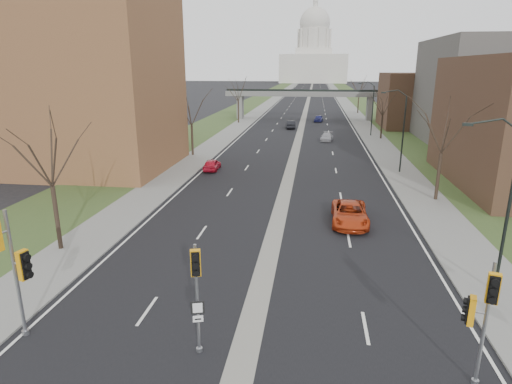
% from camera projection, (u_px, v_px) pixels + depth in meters
% --- Properties ---
extents(ground, '(700.00, 700.00, 0.00)m').
position_uv_depth(ground, '(246.00, 347.00, 17.49)').
color(ground, black).
rests_on(ground, ground).
extents(road_surface, '(20.00, 600.00, 0.01)m').
position_uv_depth(road_surface, '(309.00, 98.00, 160.15)').
color(road_surface, black).
rests_on(road_surface, ground).
extents(median_strip, '(1.20, 600.00, 0.02)m').
position_uv_depth(median_strip, '(309.00, 98.00, 160.15)').
color(median_strip, gray).
rests_on(median_strip, ground).
extents(sidewalk_right, '(4.00, 600.00, 0.12)m').
position_uv_depth(sidewalk_right, '(341.00, 98.00, 158.58)').
color(sidewalk_right, gray).
rests_on(sidewalk_right, ground).
extents(sidewalk_left, '(4.00, 600.00, 0.12)m').
position_uv_depth(sidewalk_left, '(277.00, 97.00, 161.69)').
color(sidewalk_left, gray).
rests_on(sidewalk_left, ground).
extents(grass_verge_right, '(8.00, 600.00, 0.10)m').
position_uv_depth(grass_verge_right, '(358.00, 98.00, 157.80)').
color(grass_verge_right, '#304821').
rests_on(grass_verge_right, ground).
extents(grass_verge_left, '(8.00, 600.00, 0.10)m').
position_uv_depth(grass_verge_left, '(261.00, 97.00, 162.47)').
color(grass_verge_left, '#304821').
rests_on(grass_verge_left, ground).
extents(apartment_building, '(25.00, 16.00, 22.00)m').
position_uv_depth(apartment_building, '(52.00, 67.00, 46.30)').
color(apartment_building, olive).
rests_on(apartment_building, ground).
extents(commercial_block_mid, '(18.00, 22.00, 15.00)m').
position_uv_depth(commercial_block_mid, '(495.00, 93.00, 61.21)').
color(commercial_block_mid, '#5C5854').
rests_on(commercial_block_mid, ground).
extents(commercial_block_far, '(14.00, 14.00, 10.00)m').
position_uv_depth(commercial_block_far, '(421.00, 101.00, 79.81)').
color(commercial_block_far, '#4A3222').
rests_on(commercial_block_far, ground).
extents(pedestrian_bridge, '(34.00, 3.00, 6.45)m').
position_uv_depth(pedestrian_bridge, '(304.00, 97.00, 92.22)').
color(pedestrian_bridge, slate).
rests_on(pedestrian_bridge, ground).
extents(capitol, '(48.00, 42.00, 55.75)m').
position_uv_depth(capitol, '(314.00, 57.00, 316.62)').
color(capitol, silver).
rests_on(capitol, ground).
extents(streetlight_near, '(2.61, 0.20, 8.70)m').
position_uv_depth(streetlight_near, '(499.00, 158.00, 19.82)').
color(streetlight_near, black).
rests_on(streetlight_near, sidewalk_right).
extents(streetlight_mid, '(2.61, 0.20, 8.70)m').
position_uv_depth(streetlight_mid, '(398.00, 108.00, 44.55)').
color(streetlight_mid, black).
rests_on(streetlight_mid, sidewalk_right).
extents(streetlight_far, '(2.61, 0.20, 8.70)m').
position_uv_depth(streetlight_far, '(369.00, 93.00, 69.28)').
color(streetlight_far, black).
rests_on(streetlight_far, sidewalk_right).
extents(tree_left_a, '(7.20, 7.20, 9.40)m').
position_uv_depth(tree_left_a, '(47.00, 145.00, 24.92)').
color(tree_left_a, '#382B21').
rests_on(tree_left_a, sidewalk_left).
extents(tree_left_b, '(6.75, 6.75, 8.81)m').
position_uv_depth(tree_left_b, '(191.00, 107.00, 53.57)').
color(tree_left_b, '#382B21').
rests_on(tree_left_b, sidewalk_left).
extents(tree_left_c, '(7.65, 7.65, 9.99)m').
position_uv_depth(tree_left_c, '(238.00, 88.00, 85.67)').
color(tree_left_c, '#382B21').
rests_on(tree_left_c, sidewalk_left).
extents(tree_right_a, '(7.20, 7.20, 9.40)m').
position_uv_depth(tree_right_a, '(445.00, 123.00, 34.87)').
color(tree_right_a, '#382B21').
rests_on(tree_right_a, sidewalk_right).
extents(tree_right_b, '(6.30, 6.30, 8.22)m').
position_uv_depth(tree_right_b, '(384.00, 102.00, 66.48)').
color(tree_right_b, '#382B21').
rests_on(tree_right_b, sidewalk_right).
extents(tree_right_c, '(7.65, 7.65, 9.99)m').
position_uv_depth(tree_right_c, '(360.00, 84.00, 104.18)').
color(tree_right_c, '#382B21').
rests_on(tree_right_c, sidewalk_right).
extents(signal_pole_left, '(1.19, 0.94, 5.63)m').
position_uv_depth(signal_pole_left, '(12.00, 258.00, 17.00)').
color(signal_pole_left, gray).
rests_on(signal_pole_left, ground).
extents(signal_pole_median, '(0.62, 0.78, 4.66)m').
position_uv_depth(signal_pole_median, '(196.00, 282.00, 16.04)').
color(signal_pole_median, gray).
rests_on(signal_pole_median, ground).
extents(signal_pole_right, '(0.81, 1.05, 4.83)m').
position_uv_depth(signal_pole_right, '(482.00, 308.00, 14.46)').
color(signal_pole_right, gray).
rests_on(signal_pole_right, ground).
extents(car_left_near, '(1.58, 3.77, 1.27)m').
position_uv_depth(car_left_near, '(212.00, 165.00, 47.33)').
color(car_left_near, red).
rests_on(car_left_near, ground).
extents(car_left_far, '(2.11, 4.64, 1.48)m').
position_uv_depth(car_left_far, '(290.00, 124.00, 79.86)').
color(car_left_far, black).
rests_on(car_left_far, ground).
extents(car_right_near, '(2.63, 5.54, 1.53)m').
position_uv_depth(car_right_near, '(350.00, 213.00, 31.11)').
color(car_right_near, '#BC3814').
rests_on(car_right_near, ground).
extents(car_right_mid, '(2.27, 4.40, 1.22)m').
position_uv_depth(car_right_mid, '(327.00, 137.00, 66.34)').
color(car_right_mid, '#98999F').
rests_on(car_right_mid, ground).
extents(car_right_far, '(2.07, 4.16, 1.36)m').
position_uv_depth(car_right_far, '(319.00, 118.00, 89.66)').
color(car_right_far, navy).
rests_on(car_right_far, ground).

